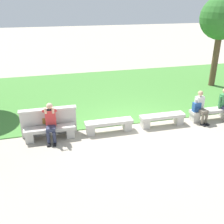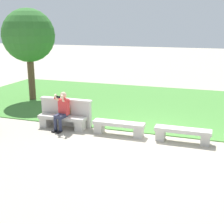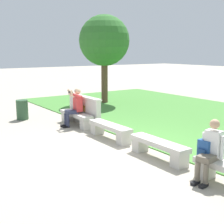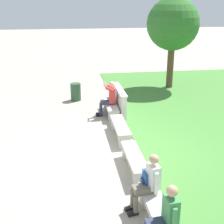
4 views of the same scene
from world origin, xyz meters
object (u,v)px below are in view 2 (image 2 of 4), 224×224
bench_near (119,126)px  tree_behind_wall (28,36)px  bench_main (62,120)px  person_photographer (62,109)px  bench_mid (183,133)px

bench_near → tree_behind_wall: tree_behind_wall is taller
bench_main → tree_behind_wall: (-3.40, 3.44, 2.74)m
bench_main → bench_near: (2.10, 0.00, 0.00)m
bench_near → person_photographer: (-2.04, -0.08, 0.44)m
bench_near → bench_mid: bearing=0.0°
bench_near → tree_behind_wall: 7.04m
bench_main → bench_near: same height
bench_main → person_photographer: person_photographer is taller
person_photographer → bench_mid: bearing=1.1°
person_photographer → tree_behind_wall: size_ratio=0.31×
person_photographer → tree_behind_wall: (-3.46, 3.52, 2.30)m
bench_near → bench_mid: 2.10m
bench_mid → tree_behind_wall: tree_behind_wall is taller
bench_main → bench_mid: same height
person_photographer → tree_behind_wall: bearing=134.5°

